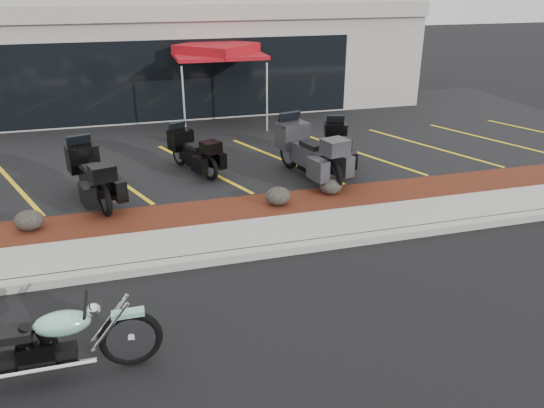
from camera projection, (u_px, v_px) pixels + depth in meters
name	position (u px, v px, depth m)	size (l,w,h in m)	color
ground	(254.00, 285.00, 8.63)	(90.00, 90.00, 0.00)	black
curb	(241.00, 255.00, 9.40)	(24.00, 0.25, 0.15)	gray
sidewalk	(233.00, 238.00, 10.02)	(24.00, 1.20, 0.15)	gray
mulch_bed	(221.00, 213.00, 11.08)	(24.00, 1.20, 0.16)	#38150C
upper_lot	(187.00, 142.00, 15.86)	(26.00, 9.60, 0.15)	black
dealership_building	(163.00, 50.00, 20.64)	(18.00, 8.16, 4.00)	gray
boulder_left	(29.00, 220.00, 10.09)	(0.55, 0.46, 0.39)	black
boulder_mid	(278.00, 196.00, 11.21)	(0.55, 0.46, 0.39)	black
boulder_right	(331.00, 186.00, 11.78)	(0.51, 0.42, 0.36)	black
hero_cruiser	(130.00, 331.00, 6.65)	(2.98, 0.76, 1.05)	#7ABEA1
touring_black_front	(82.00, 163.00, 11.79)	(2.26, 0.86, 1.31)	black
touring_black_mid	(179.00, 144.00, 13.47)	(1.97, 0.75, 1.14)	black
touring_grey	(289.00, 140.00, 13.20)	(2.50, 0.96, 1.46)	#2E2E33
touring_black_rear	(335.00, 137.00, 13.97)	(2.03, 0.78, 1.18)	black
traffic_cone	(174.00, 135.00, 15.47)	(0.36, 0.36, 0.49)	#DE4B07
popup_canopy	(217.00, 51.00, 16.69)	(3.22, 3.22, 2.56)	silver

